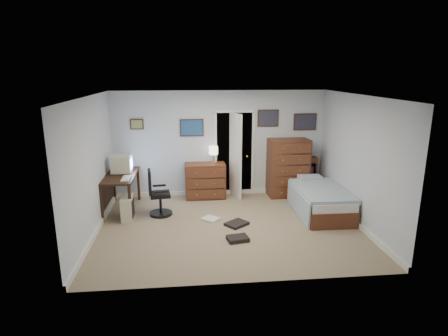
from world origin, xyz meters
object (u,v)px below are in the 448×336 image
(bed, at_px, (319,199))
(tall_dresser, at_px, (288,168))
(computer_desk, at_px, (116,183))
(low_dresser, at_px, (205,181))
(office_chair, at_px, (158,198))

(bed, bearing_deg, tall_dresser, 107.92)
(computer_desk, height_order, tall_dresser, tall_dresser)
(low_dresser, xyz_separation_m, tall_dresser, (1.98, -0.02, 0.27))
(tall_dresser, bearing_deg, bed, -75.87)
(computer_desk, xyz_separation_m, low_dresser, (1.93, 0.66, -0.20))
(office_chair, bearing_deg, tall_dresser, 10.87)
(office_chair, relative_size, low_dresser, 1.05)
(low_dresser, bearing_deg, computer_desk, -162.82)
(computer_desk, height_order, low_dresser, low_dresser)
(computer_desk, distance_m, low_dresser, 2.05)
(low_dresser, relative_size, bed, 0.50)
(low_dresser, distance_m, tall_dresser, 2.00)
(computer_desk, height_order, bed, computer_desk)
(bed, bearing_deg, computer_desk, 173.38)
(tall_dresser, xyz_separation_m, bed, (0.37, -1.19, -0.40))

